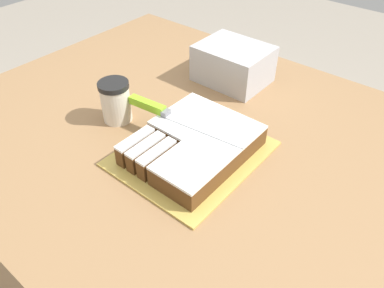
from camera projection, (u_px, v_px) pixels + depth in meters
The scene contains 6 objects.
countertop at pixel (189, 233), 1.34m from camera, with size 1.40×1.10×0.94m.
cake_board at pixel (192, 153), 0.96m from camera, with size 0.31×0.37×0.01m.
cake at pixel (195, 144), 0.94m from camera, with size 0.25×0.31×0.06m.
knife at pixel (160, 111), 0.99m from camera, with size 0.35×0.06×0.02m.
coffee_cup at pixel (116, 101), 1.04m from camera, with size 0.09×0.09×0.12m.
storage_box at pixel (233, 64), 1.21m from camera, with size 0.22×0.18×0.12m.
Camera 1 is at (0.53, -0.63, 1.57)m, focal length 35.00 mm.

